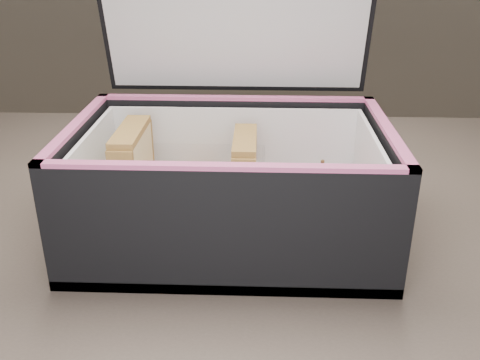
{
  "coord_description": "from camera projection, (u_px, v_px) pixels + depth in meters",
  "views": [
    {
      "loc": [
        -0.04,
        -0.57,
        1.06
      ],
      "look_at": [
        -0.06,
        -0.04,
        0.81
      ],
      "focal_mm": 40.0,
      "sensor_mm": 36.0,
      "label": 1
    }
  ],
  "objects": [
    {
      "name": "plastic_tub",
      "position": [
        190.0,
        192.0,
        0.6
      ],
      "size": [
        0.17,
        0.12,
        0.07
      ],
      "primitive_type": null,
      "color": "white",
      "rests_on": "lunch_bag"
    },
    {
      "name": "lunch_bag",
      "position": [
        231.0,
        175.0,
        0.58
      ],
      "size": [
        0.33,
        0.28,
        0.34
      ],
      "color": "black",
      "rests_on": "kitchen_table"
    },
    {
      "name": "paper_napkin",
      "position": [
        315.0,
        222.0,
        0.6
      ],
      "size": [
        0.09,
        0.09,
        0.01
      ],
      "primitive_type": "cube",
      "rotation": [
        0.0,
        0.0,
        -0.35
      ],
      "color": "white",
      "rests_on": "lunch_bag"
    },
    {
      "name": "red_apple",
      "position": [
        320.0,
        194.0,
        0.58
      ],
      "size": [
        0.08,
        0.08,
        0.07
      ],
      "rotation": [
        0.0,
        0.0,
        -0.19
      ],
      "color": "maroon",
      "rests_on": "paper_napkin"
    },
    {
      "name": "kitchen_table",
      "position": [
        286.0,
        278.0,
        0.68
      ],
      "size": [
        1.2,
        0.8,
        0.75
      ],
      "color": "brown",
      "rests_on": "ground"
    },
    {
      "name": "sandwich_left",
      "position": [
        134.0,
        174.0,
        0.59
      ],
      "size": [
        0.03,
        0.09,
        0.11
      ],
      "color": "beige",
      "rests_on": "plastic_tub"
    },
    {
      "name": "carrot_sticks",
      "position": [
        192.0,
        198.0,
        0.61
      ],
      "size": [
        0.04,
        0.12,
        0.03
      ],
      "color": "#DA4A00",
      "rests_on": "plastic_tub"
    },
    {
      "name": "sandwich_right",
      "position": [
        245.0,
        179.0,
        0.59
      ],
      "size": [
        0.02,
        0.09,
        0.1
      ],
      "color": "beige",
      "rests_on": "plastic_tub"
    }
  ]
}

